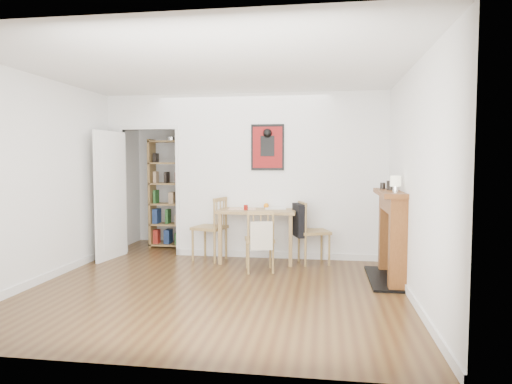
% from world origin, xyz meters
% --- Properties ---
extents(ground, '(5.20, 5.20, 0.00)m').
position_xyz_m(ground, '(0.00, 0.00, 0.00)').
color(ground, '#53391B').
rests_on(ground, ground).
extents(room_shell, '(5.20, 5.20, 5.20)m').
position_xyz_m(room_shell, '(0.10, 1.34, 1.30)').
color(room_shell, silver).
rests_on(room_shell, ground).
extents(dining_table, '(1.17, 0.75, 0.80)m').
position_xyz_m(dining_table, '(0.28, 1.10, 0.70)').
color(dining_table, olive).
rests_on(dining_table, ground).
extents(chair_left, '(0.60, 0.60, 0.98)m').
position_xyz_m(chair_left, '(-0.47, 1.07, 0.49)').
color(chair_left, '#A2844B').
rests_on(chair_left, ground).
extents(chair_right, '(0.64, 0.59, 0.94)m').
position_xyz_m(chair_right, '(1.12, 1.05, 0.49)').
color(chair_right, '#A2844B').
rests_on(chair_right, ground).
extents(chair_front, '(0.52, 0.56, 0.87)m').
position_xyz_m(chair_front, '(0.40, 0.44, 0.44)').
color(chair_front, '#A2844B').
rests_on(chair_front, ground).
extents(bookshelf, '(0.81, 0.32, 1.92)m').
position_xyz_m(bookshelf, '(-1.39, 2.03, 0.95)').
color(bookshelf, olive).
rests_on(bookshelf, ground).
extents(fireplace, '(0.45, 1.25, 1.16)m').
position_xyz_m(fireplace, '(2.16, 0.25, 0.62)').
color(fireplace, brown).
rests_on(fireplace, ground).
extents(red_glass, '(0.06, 0.06, 0.08)m').
position_xyz_m(red_glass, '(0.12, 0.95, 0.84)').
color(red_glass, maroon).
rests_on(red_glass, dining_table).
extents(orange_fruit, '(0.08, 0.08, 0.08)m').
position_xyz_m(orange_fruit, '(0.39, 1.26, 0.84)').
color(orange_fruit, orange).
rests_on(orange_fruit, dining_table).
extents(placemat, '(0.45, 0.36, 0.00)m').
position_xyz_m(placemat, '(0.04, 1.12, 0.80)').
color(placemat, beige).
rests_on(placemat, dining_table).
extents(notebook, '(0.35, 0.28, 0.02)m').
position_xyz_m(notebook, '(0.54, 1.20, 0.81)').
color(notebook, silver).
rests_on(notebook, dining_table).
extents(mantel_lamp, '(0.13, 0.13, 0.20)m').
position_xyz_m(mantel_lamp, '(2.14, -0.04, 1.29)').
color(mantel_lamp, silver).
rests_on(mantel_lamp, fireplace).
extents(ceramic_jar_a, '(0.10, 0.10, 0.12)m').
position_xyz_m(ceramic_jar_a, '(2.14, 0.38, 1.22)').
color(ceramic_jar_a, black).
rests_on(ceramic_jar_a, fireplace).
extents(ceramic_jar_b, '(0.07, 0.07, 0.09)m').
position_xyz_m(ceramic_jar_b, '(2.06, 0.57, 1.20)').
color(ceramic_jar_b, black).
rests_on(ceramic_jar_b, fireplace).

